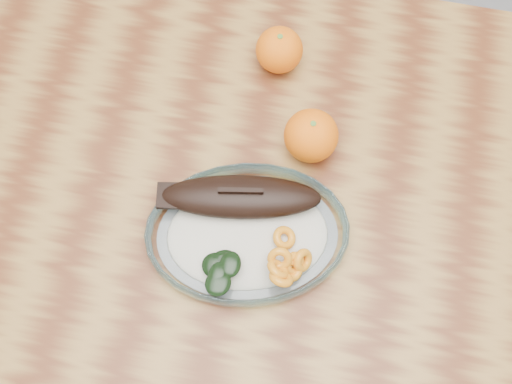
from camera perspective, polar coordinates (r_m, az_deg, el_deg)
ground at (r=1.63m, az=-0.76°, el=-10.04°), size 3.00×3.00×0.00m
dining_table at (r=1.00m, az=-1.23°, el=-2.86°), size 1.20×0.80×0.75m
plated_meal at (r=0.87m, az=-0.80°, el=-3.55°), size 0.60×0.60×0.08m
orange_left at (r=0.97m, az=2.08°, el=12.51°), size 0.07×0.07×0.07m
orange_right at (r=0.90m, az=4.92°, el=5.01°), size 0.08×0.08×0.08m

